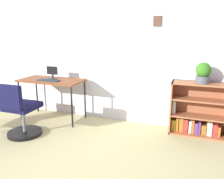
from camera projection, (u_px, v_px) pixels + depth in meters
wall_back at (106, 55)px, 4.10m from camera, size 5.20×0.12×2.30m
desk at (52, 83)px, 4.13m from camera, size 1.13×0.56×0.73m
monitor at (52, 73)px, 4.14m from camera, size 0.21×0.16×0.22m
keyboard at (48, 80)px, 4.00m from camera, size 0.39×0.12×0.02m
office_chair at (20, 114)px, 3.49m from camera, size 0.52×0.55×0.84m
bookshelf_low at (198, 112)px, 3.58m from camera, size 0.84×0.30×0.82m
potted_plant_on_shelf at (203, 73)px, 3.38m from camera, size 0.22×0.22×0.31m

